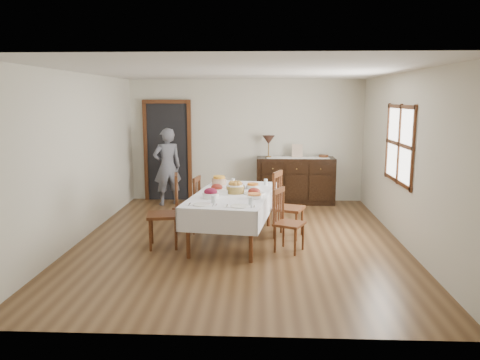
{
  "coord_description": "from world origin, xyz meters",
  "views": [
    {
      "loc": [
        0.33,
        -7.07,
        2.21
      ],
      "look_at": [
        0.0,
        0.1,
        0.95
      ],
      "focal_mm": 35.0,
      "sensor_mm": 36.0,
      "label": 1
    }
  ],
  "objects_px": {
    "chair_left_near": "(167,211)",
    "chair_left_far": "(190,204)",
    "chair_right_far": "(285,204)",
    "person": "(167,164)",
    "sideboard": "(295,180)",
    "table_lamp": "(269,141)",
    "dining_table": "(233,199)",
    "chair_right_near": "(286,220)"
  },
  "relations": [
    {
      "from": "sideboard",
      "to": "person",
      "type": "relative_size",
      "value": 0.95
    },
    {
      "from": "chair_left_near",
      "to": "sideboard",
      "type": "xyz_separation_m",
      "value": [
        2.13,
        3.07,
        -0.07
      ]
    },
    {
      "from": "chair_left_near",
      "to": "chair_left_far",
      "type": "xyz_separation_m",
      "value": [
        0.22,
        0.83,
        -0.08
      ]
    },
    {
      "from": "chair_left_far",
      "to": "sideboard",
      "type": "relative_size",
      "value": 0.57
    },
    {
      "from": "person",
      "to": "chair_left_far",
      "type": "bearing_deg",
      "value": 86.21
    },
    {
      "from": "chair_left_far",
      "to": "chair_right_near",
      "type": "distance_m",
      "value": 1.81
    },
    {
      "from": "dining_table",
      "to": "person",
      "type": "bearing_deg",
      "value": 129.96
    },
    {
      "from": "chair_left_near",
      "to": "chair_left_far",
      "type": "height_order",
      "value": "chair_left_near"
    },
    {
      "from": "chair_right_far",
      "to": "table_lamp",
      "type": "bearing_deg",
      "value": 25.72
    },
    {
      "from": "chair_left_near",
      "to": "dining_table",
      "type": "bearing_deg",
      "value": 100.43
    },
    {
      "from": "chair_right_far",
      "to": "table_lamp",
      "type": "height_order",
      "value": "table_lamp"
    },
    {
      "from": "chair_left_near",
      "to": "chair_right_near",
      "type": "height_order",
      "value": "chair_left_near"
    },
    {
      "from": "person",
      "to": "table_lamp",
      "type": "distance_m",
      "value": 2.17
    },
    {
      "from": "sideboard",
      "to": "chair_right_far",
      "type": "bearing_deg",
      "value": -97.68
    },
    {
      "from": "chair_right_far",
      "to": "person",
      "type": "distance_m",
      "value": 3.23
    },
    {
      "from": "sideboard",
      "to": "table_lamp",
      "type": "xyz_separation_m",
      "value": [
        -0.57,
        -0.01,
        0.84
      ]
    },
    {
      "from": "chair_right_near",
      "to": "person",
      "type": "height_order",
      "value": "person"
    },
    {
      "from": "chair_left_far",
      "to": "chair_right_far",
      "type": "relative_size",
      "value": 0.88
    },
    {
      "from": "dining_table",
      "to": "chair_left_far",
      "type": "relative_size",
      "value": 2.51
    },
    {
      "from": "chair_right_near",
      "to": "person",
      "type": "bearing_deg",
      "value": 64.42
    },
    {
      "from": "chair_left_far",
      "to": "person",
      "type": "distance_m",
      "value": 2.15
    },
    {
      "from": "chair_right_far",
      "to": "person",
      "type": "height_order",
      "value": "person"
    },
    {
      "from": "chair_right_far",
      "to": "sideboard",
      "type": "height_order",
      "value": "chair_right_far"
    },
    {
      "from": "dining_table",
      "to": "chair_right_near",
      "type": "xyz_separation_m",
      "value": [
        0.81,
        -0.47,
        -0.2
      ]
    },
    {
      "from": "sideboard",
      "to": "chair_left_far",
      "type": "bearing_deg",
      "value": -130.44
    },
    {
      "from": "chair_left_far",
      "to": "person",
      "type": "bearing_deg",
      "value": -150.78
    },
    {
      "from": "dining_table",
      "to": "person",
      "type": "relative_size",
      "value": 1.36
    },
    {
      "from": "dining_table",
      "to": "sideboard",
      "type": "height_order",
      "value": "sideboard"
    },
    {
      "from": "table_lamp",
      "to": "dining_table",
      "type": "bearing_deg",
      "value": -102.28
    },
    {
      "from": "chair_left_near",
      "to": "chair_right_far",
      "type": "relative_size",
      "value": 1.04
    },
    {
      "from": "chair_right_far",
      "to": "chair_right_near",
      "type": "bearing_deg",
      "value": -161.76
    },
    {
      "from": "person",
      "to": "chair_right_far",
      "type": "bearing_deg",
      "value": 111.9
    },
    {
      "from": "chair_right_near",
      "to": "chair_left_far",
      "type": "bearing_deg",
      "value": 84.82
    },
    {
      "from": "chair_right_far",
      "to": "chair_left_near",
      "type": "bearing_deg",
      "value": 128.75
    },
    {
      "from": "dining_table",
      "to": "chair_right_far",
      "type": "bearing_deg",
      "value": 25.03
    },
    {
      "from": "chair_left_far",
      "to": "sideboard",
      "type": "height_order",
      "value": "sideboard"
    },
    {
      "from": "chair_right_near",
      "to": "table_lamp",
      "type": "bearing_deg",
      "value": 29.83
    },
    {
      "from": "chair_left_near",
      "to": "person",
      "type": "height_order",
      "value": "person"
    },
    {
      "from": "chair_right_near",
      "to": "sideboard",
      "type": "bearing_deg",
      "value": 19.49
    },
    {
      "from": "dining_table",
      "to": "chair_left_far",
      "type": "xyz_separation_m",
      "value": [
        -0.75,
        0.47,
        -0.19
      ]
    },
    {
      "from": "chair_left_near",
      "to": "chair_left_far",
      "type": "distance_m",
      "value": 0.86
    },
    {
      "from": "chair_left_near",
      "to": "table_lamp",
      "type": "bearing_deg",
      "value": 143.25
    }
  ]
}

